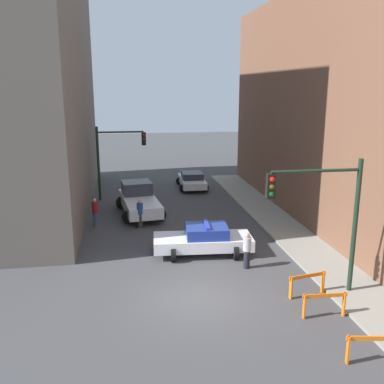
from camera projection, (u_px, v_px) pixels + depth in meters
The scene contains 13 objects.
ground_plane at pixel (199, 298), 16.34m from camera, with size 120.00×120.00×0.00m, color #424244.
sidewalk_right at pixel (349, 285), 17.28m from camera, with size 2.40×44.00×0.12m.
traffic_light_near at pixel (327, 207), 15.74m from camera, with size 3.64×0.35×5.20m.
traffic_light_far at pixel (114, 152), 29.82m from camera, with size 3.44×0.35×5.20m.
police_car at pixel (204, 239), 20.52m from camera, with size 4.82×2.58×1.52m.
white_truck at pixel (139, 200), 27.03m from camera, with size 3.04×5.60×1.90m.
parked_car_near at pixel (192, 180), 33.79m from camera, with size 2.36×4.35×1.31m.
pedestrian_crossing at pixel (140, 213), 24.29m from camera, with size 0.50×0.50×1.66m.
pedestrian_corner at pixel (95, 212), 24.53m from camera, with size 0.42×0.42×1.66m.
pedestrian_sidewalk at pixel (247, 250), 18.84m from camera, with size 0.49×0.49×1.66m.
barrier_front at pixel (373, 345), 12.32m from camera, with size 1.59×0.41×0.90m.
barrier_mid at pixel (325, 301), 14.84m from camera, with size 1.60×0.24×0.90m.
barrier_back at pixel (307, 281), 16.38m from camera, with size 1.58×0.43×0.90m.
Camera 1 is at (-2.61, -14.66, 7.86)m, focal length 40.00 mm.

